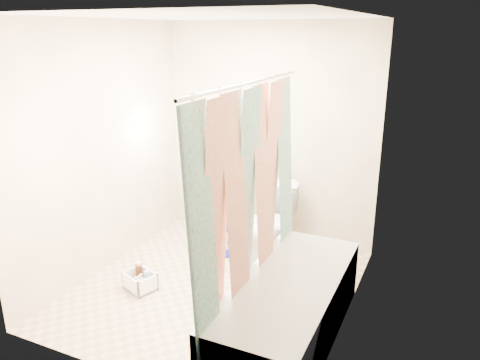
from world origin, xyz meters
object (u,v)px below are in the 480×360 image
at_px(bathtub, 288,308).
at_px(plumber, 232,178).
at_px(toilet, 270,224).
at_px(cleaning_caddy, 140,282).

distance_m(bathtub, plumber, 1.67).
distance_m(toilet, plumber, 0.61).
xyz_separation_m(bathtub, cleaning_caddy, (-1.46, 0.10, -0.19)).
xyz_separation_m(toilet, cleaning_caddy, (-0.84, -1.10, -0.31)).
relative_size(plumber, cleaning_caddy, 4.92).
bearing_deg(bathtub, toilet, 117.34).
bearing_deg(cleaning_caddy, plumber, 88.74).
relative_size(bathtub, cleaning_caddy, 5.18).
bearing_deg(bathtub, plumber, 131.33).
height_order(bathtub, plumber, plumber).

